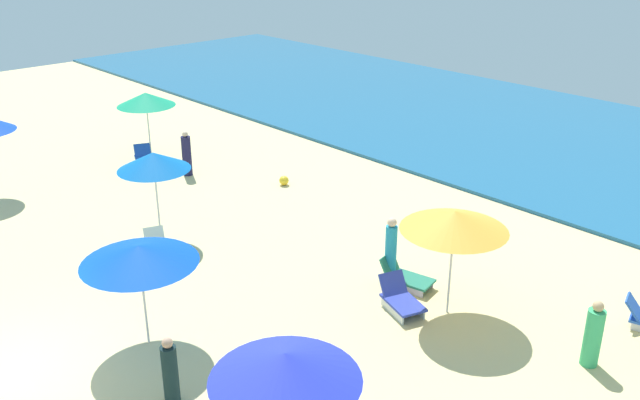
{
  "coord_description": "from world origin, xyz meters",
  "views": [
    {
      "loc": [
        12.9,
        -3.23,
        8.74
      ],
      "look_at": [
        -0.03,
        8.79,
        1.39
      ],
      "focal_mm": 38.78,
      "sensor_mm": 36.0,
      "label": 1
    }
  ],
  "objects_px": {
    "lounge_chair_2_1": "(405,277)",
    "beachgoer_2": "(187,155)",
    "lounge_chair_2_0": "(401,299)",
    "beachgoer_1": "(170,373)",
    "lounge_chair_0_0": "(158,248)",
    "beach_ball_0": "(284,181)",
    "umbrella_1": "(146,99)",
    "umbrella_6": "(285,367)",
    "beachgoer_0": "(593,336)",
    "lounge_chair_1_0": "(144,158)",
    "beachgoer_3": "(391,250)",
    "umbrella_5": "(139,254)",
    "umbrella_2": "(454,221)",
    "umbrella_0": "(153,161)"
  },
  "relations": [
    {
      "from": "lounge_chair_2_1",
      "to": "beachgoer_2",
      "type": "height_order",
      "value": "beachgoer_2"
    },
    {
      "from": "lounge_chair_2_0",
      "to": "beachgoer_1",
      "type": "xyz_separation_m",
      "value": [
        -0.74,
        -5.79,
        0.41
      ]
    },
    {
      "from": "lounge_chair_2_0",
      "to": "lounge_chair_2_1",
      "type": "bearing_deg",
      "value": 54.57
    },
    {
      "from": "lounge_chair_0_0",
      "to": "beachgoer_2",
      "type": "xyz_separation_m",
      "value": [
        -4.94,
        4.15,
        0.5
      ]
    },
    {
      "from": "lounge_chair_2_0",
      "to": "beach_ball_0",
      "type": "bearing_deg",
      "value": 86.91
    },
    {
      "from": "umbrella_1",
      "to": "lounge_chair_2_0",
      "type": "distance_m",
      "value": 14.13
    },
    {
      "from": "lounge_chair_2_1",
      "to": "beachgoer_1",
      "type": "distance_m",
      "value": 6.76
    },
    {
      "from": "lounge_chair_2_0",
      "to": "umbrella_6",
      "type": "xyz_separation_m",
      "value": [
        2.38,
        -5.55,
        2.11
      ]
    },
    {
      "from": "beachgoer_0",
      "to": "beachgoer_2",
      "type": "height_order",
      "value": "beachgoer_2"
    },
    {
      "from": "lounge_chair_1_0",
      "to": "beachgoer_1",
      "type": "height_order",
      "value": "beachgoer_1"
    },
    {
      "from": "beachgoer_2",
      "to": "beachgoer_3",
      "type": "bearing_deg",
      "value": -64.92
    },
    {
      "from": "umbrella_5",
      "to": "beachgoer_1",
      "type": "bearing_deg",
      "value": -18.24
    },
    {
      "from": "lounge_chair_0_0",
      "to": "beachgoer_1",
      "type": "distance_m",
      "value": 6.35
    },
    {
      "from": "umbrella_5",
      "to": "umbrella_6",
      "type": "distance_m",
      "value": 5.28
    },
    {
      "from": "lounge_chair_2_0",
      "to": "beachgoer_3",
      "type": "relative_size",
      "value": 0.8
    },
    {
      "from": "lounge_chair_0_0",
      "to": "umbrella_2",
      "type": "bearing_deg",
      "value": -44.63
    },
    {
      "from": "umbrella_0",
      "to": "beach_ball_0",
      "type": "bearing_deg",
      "value": 98.67
    },
    {
      "from": "umbrella_1",
      "to": "umbrella_5",
      "type": "xyz_separation_m",
      "value": [
        11.04,
        -6.49,
        -0.12
      ]
    },
    {
      "from": "umbrella_0",
      "to": "lounge_chair_2_0",
      "type": "bearing_deg",
      "value": 16.24
    },
    {
      "from": "lounge_chair_1_0",
      "to": "umbrella_2",
      "type": "xyz_separation_m",
      "value": [
        14.09,
        -0.0,
        2.11
      ]
    },
    {
      "from": "beachgoer_1",
      "to": "beachgoer_3",
      "type": "relative_size",
      "value": 0.85
    },
    {
      "from": "umbrella_1",
      "to": "umbrella_2",
      "type": "bearing_deg",
      "value": -2.57
    },
    {
      "from": "umbrella_1",
      "to": "lounge_chair_1_0",
      "type": "height_order",
      "value": "umbrella_1"
    },
    {
      "from": "umbrella_2",
      "to": "beachgoer_0",
      "type": "xyz_separation_m",
      "value": [
        3.28,
        0.52,
        -1.68
      ]
    },
    {
      "from": "beachgoer_1",
      "to": "umbrella_5",
      "type": "bearing_deg",
      "value": -148.33
    },
    {
      "from": "lounge_chair_0_0",
      "to": "umbrella_6",
      "type": "height_order",
      "value": "umbrella_6"
    },
    {
      "from": "beach_ball_0",
      "to": "umbrella_2",
      "type": "bearing_deg",
      "value": -15.62
    },
    {
      "from": "umbrella_0",
      "to": "lounge_chair_2_0",
      "type": "relative_size",
      "value": 1.9
    },
    {
      "from": "lounge_chair_2_0",
      "to": "beachgoer_2",
      "type": "relative_size",
      "value": 0.85
    },
    {
      "from": "lounge_chair_2_0",
      "to": "umbrella_5",
      "type": "relative_size",
      "value": 0.56
    },
    {
      "from": "beachgoer_0",
      "to": "umbrella_1",
      "type": "bearing_deg",
      "value": -130.9
    },
    {
      "from": "umbrella_6",
      "to": "beachgoer_2",
      "type": "height_order",
      "value": "umbrella_6"
    },
    {
      "from": "lounge_chair_2_0",
      "to": "beachgoer_0",
      "type": "bearing_deg",
      "value": -54.32
    },
    {
      "from": "lounge_chair_2_1",
      "to": "lounge_chair_1_0",
      "type": "bearing_deg",
      "value": 78.71
    },
    {
      "from": "lounge_chair_1_0",
      "to": "beach_ball_0",
      "type": "bearing_deg",
      "value": -40.71
    },
    {
      "from": "umbrella_2",
      "to": "beachgoer_1",
      "type": "height_order",
      "value": "umbrella_2"
    },
    {
      "from": "lounge_chair_1_0",
      "to": "lounge_chair_2_1",
      "type": "distance_m",
      "value": 12.58
    },
    {
      "from": "lounge_chair_2_0",
      "to": "umbrella_5",
      "type": "xyz_separation_m",
      "value": [
        -2.87,
        -5.09,
        1.89
      ]
    },
    {
      "from": "umbrella_2",
      "to": "beachgoer_2",
      "type": "distance_m",
      "value": 12.21
    },
    {
      "from": "umbrella_2",
      "to": "lounge_chair_2_1",
      "type": "bearing_deg",
      "value": 171.85
    },
    {
      "from": "beachgoer_2",
      "to": "beach_ball_0",
      "type": "xyz_separation_m",
      "value": [
        3.14,
        1.88,
        -0.6
      ]
    },
    {
      "from": "umbrella_1",
      "to": "umbrella_5",
      "type": "bearing_deg",
      "value": -30.44
    },
    {
      "from": "lounge_chair_1_0",
      "to": "umbrella_6",
      "type": "bearing_deg",
      "value": -88.53
    },
    {
      "from": "beachgoer_2",
      "to": "lounge_chair_0_0",
      "type": "bearing_deg",
      "value": -102.38
    },
    {
      "from": "lounge_chair_1_0",
      "to": "beach_ball_0",
      "type": "height_order",
      "value": "lounge_chair_1_0"
    },
    {
      "from": "lounge_chair_2_0",
      "to": "umbrella_6",
      "type": "bearing_deg",
      "value": -138.14
    },
    {
      "from": "lounge_chair_1_0",
      "to": "umbrella_5",
      "type": "xyz_separation_m",
      "value": [
        10.4,
        -5.83,
        1.9
      ]
    },
    {
      "from": "lounge_chair_1_0",
      "to": "umbrella_6",
      "type": "height_order",
      "value": "umbrella_6"
    },
    {
      "from": "umbrella_0",
      "to": "lounge_chair_2_1",
      "type": "bearing_deg",
      "value": 24.96
    },
    {
      "from": "umbrella_2",
      "to": "lounge_chair_2_0",
      "type": "height_order",
      "value": "umbrella_2"
    }
  ]
}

